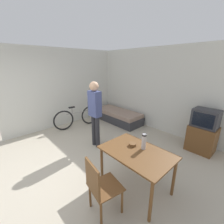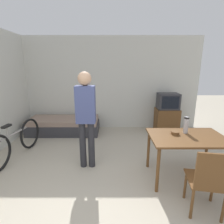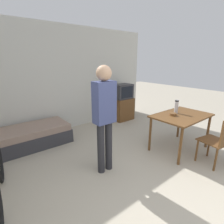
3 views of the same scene
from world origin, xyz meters
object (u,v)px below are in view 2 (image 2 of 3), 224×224
object	(u,v)px
bicycle	(15,142)
person_standing	(86,113)
thermos_flask	(186,124)
dining_table	(187,142)
tv	(167,114)
wooden_chair	(209,180)
mate_bowl	(175,133)
daybed	(64,126)

from	to	relation	value
bicycle	person_standing	distance (m)	1.69
thermos_flask	dining_table	bearing A→B (deg)	-98.42
tv	dining_table	xyz separation A→B (m)	(-0.36, -2.22, 0.14)
dining_table	thermos_flask	distance (m)	0.29
bicycle	dining_table	bearing A→B (deg)	-12.02
wooden_chair	thermos_flask	xyz separation A→B (m)	(0.07, 0.93, 0.40)
thermos_flask	mate_bowl	world-z (taller)	thermos_flask
tv	dining_table	bearing A→B (deg)	-99.33
wooden_chair	thermos_flask	distance (m)	1.01
person_standing	thermos_flask	size ratio (longest dim) A/B	6.27
tv	bicycle	distance (m)	3.88
daybed	dining_table	distance (m)	3.38
tv	bicycle	bearing A→B (deg)	-156.57
dining_table	thermos_flask	xyz separation A→B (m)	(0.02, 0.15, 0.25)
bicycle	person_standing	world-z (taller)	person_standing
person_standing	mate_bowl	size ratio (longest dim) A/B	13.30
mate_bowl	bicycle	bearing A→B (deg)	168.92
thermos_flask	daybed	bearing A→B (deg)	143.05
dining_table	mate_bowl	size ratio (longest dim) A/B	9.03
bicycle	thermos_flask	world-z (taller)	thermos_flask
daybed	tv	world-z (taller)	tv
mate_bowl	daybed	bearing A→B (deg)	140.01
bicycle	person_standing	size ratio (longest dim) A/B	0.95
daybed	dining_table	bearing A→B (deg)	-39.24
dining_table	thermos_flask	bearing A→B (deg)	81.58
wooden_chair	dining_table	bearing A→B (deg)	86.79
bicycle	tv	bearing A→B (deg)	23.43
tv	daybed	bearing A→B (deg)	-177.99
wooden_chair	person_standing	world-z (taller)	person_standing
dining_table	thermos_flask	world-z (taller)	thermos_flask
bicycle	mate_bowl	bearing A→B (deg)	-11.08
thermos_flask	mate_bowl	size ratio (longest dim) A/B	2.12
wooden_chair	bicycle	xyz separation A→B (m)	(-3.15, 1.46, -0.16)
tv	person_standing	size ratio (longest dim) A/B	0.64
dining_table	tv	bearing A→B (deg)	80.67
daybed	wooden_chair	bearing A→B (deg)	-48.66
person_standing	mate_bowl	distance (m)	1.56
wooden_chair	mate_bowl	world-z (taller)	wooden_chair
dining_table	wooden_chair	xyz separation A→B (m)	(-0.04, -0.78, -0.15)
tv	thermos_flask	world-z (taller)	tv
dining_table	wooden_chair	distance (m)	0.80
wooden_chair	person_standing	xyz separation A→B (m)	(-1.64, 1.15, 0.53)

